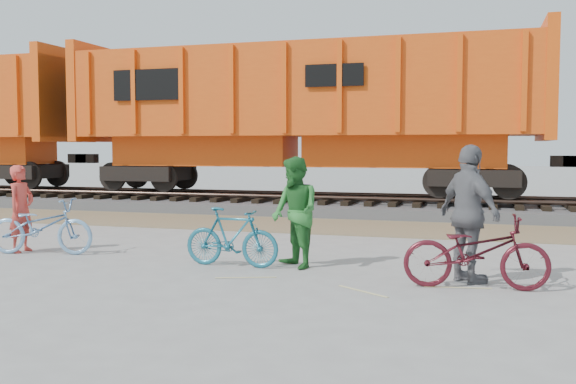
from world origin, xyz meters
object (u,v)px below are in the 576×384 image
object	(u,v)px
hopper_car_center	(300,111)
person_woman	(469,214)
person_man	(295,212)
bicycle_teal	(232,237)
bicycle_blue	(41,226)
person_solo	(21,209)
bicycle_maroon	(476,252)

from	to	relation	value
hopper_car_center	person_woman	bearing A→B (deg)	-61.13
person_man	person_woman	world-z (taller)	person_woman
hopper_car_center	person_man	world-z (taller)	hopper_car_center
hopper_car_center	bicycle_teal	distance (m)	9.48
bicycle_blue	person_man	size ratio (longest dim) A/B	1.08
bicycle_teal	person_man	distance (m)	1.10
person_solo	person_man	xyz separation A→B (m)	(5.21, -0.05, 0.09)
hopper_car_center	bicycle_teal	size ratio (longest dim) A/B	8.84
bicycle_teal	person_solo	xyz separation A→B (m)	(-4.21, 0.25, 0.32)
bicycle_blue	bicycle_maroon	xyz separation A→B (m)	(7.47, -0.71, 0.01)
hopper_car_center	bicycle_teal	world-z (taller)	hopper_car_center
bicycle_blue	bicycle_maroon	size ratio (longest dim) A/B	0.99
person_man	bicycle_teal	bearing A→B (deg)	-122.80
person_solo	person_woman	size ratio (longest dim) A/B	0.81
bicycle_blue	person_woman	bearing A→B (deg)	-103.65
hopper_car_center	bicycle_maroon	world-z (taller)	hopper_car_center
person_solo	hopper_car_center	bearing A→B (deg)	-18.51
hopper_car_center	person_solo	bearing A→B (deg)	-107.72
bicycle_maroon	person_solo	bearing A→B (deg)	78.98
bicycle_maroon	person_man	world-z (taller)	person_man
hopper_car_center	bicycle_blue	size ratio (longest dim) A/B	7.36
hopper_car_center	person_woman	world-z (taller)	hopper_car_center
bicycle_teal	person_man	world-z (taller)	person_man
bicycle_maroon	person_woman	bearing A→B (deg)	8.84
hopper_car_center	bicycle_teal	xyz separation A→B (m)	(1.41, -9.03, -2.53)
person_solo	person_woman	world-z (taller)	person_woman
hopper_car_center	person_man	distance (m)	9.39
hopper_car_center	person_solo	distance (m)	9.48
bicycle_maroon	person_solo	world-z (taller)	person_solo
bicycle_blue	bicycle_teal	distance (m)	3.72
person_man	person_woman	distance (m)	2.69
bicycle_maroon	bicycle_teal	bearing A→B (deg)	76.25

